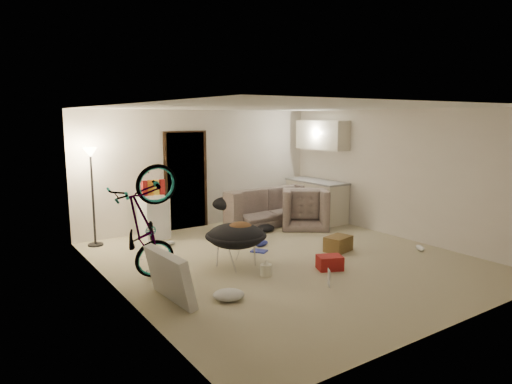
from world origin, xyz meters
TOP-DOWN VIEW (x-y plane):
  - floor at (0.00, 0.00)m, footprint 5.50×6.00m
  - ceiling at (0.00, 0.00)m, footprint 5.50×6.00m
  - wall_back at (0.00, 3.01)m, footprint 5.50×0.02m
  - wall_front at (0.00, -3.01)m, footprint 5.50×0.02m
  - wall_left at (-2.76, 0.00)m, footprint 0.02×6.00m
  - wall_right at (2.76, 0.00)m, footprint 0.02×6.00m
  - doorway at (-0.40, 2.97)m, footprint 0.85×0.10m
  - door_trim at (-0.40, 2.94)m, footprint 0.97×0.04m
  - floor_lamp at (-2.40, 2.65)m, footprint 0.28×0.28m
  - kitchen_counter at (2.43, 2.00)m, footprint 0.60×1.50m
  - counter_top at (2.43, 2.00)m, footprint 0.64×1.54m
  - kitchen_uppers at (2.56, 2.00)m, footprint 0.38×1.40m
  - sofa at (1.21, 2.45)m, footprint 2.13×0.91m
  - armchair at (1.80, 1.70)m, footprint 1.28×1.25m
  - bicycle at (-2.30, 0.31)m, footprint 1.78×0.85m
  - book_asset at (-0.29, -1.37)m, footprint 0.30×0.28m
  - mini_fridge at (-1.29, 2.55)m, footprint 0.51×0.51m
  - snack_box_0 at (-1.46, 2.55)m, footprint 0.11×0.09m
  - snack_box_1 at (-1.34, 2.55)m, footprint 0.11×0.08m
  - snack_box_2 at (-1.22, 2.55)m, footprint 0.11×0.08m
  - snack_box_3 at (-1.10, 2.55)m, footprint 0.11×0.08m
  - saucer_chair at (-0.87, 0.17)m, footprint 0.97×0.97m
  - hoodie at (-0.82, 0.14)m, footprint 0.60×0.55m
  - sofa_drape at (0.26, 2.45)m, footprint 0.61×0.52m
  - tv_box at (-2.30, -0.54)m, footprint 0.32×1.01m
  - drink_case_a at (1.07, -0.12)m, footprint 0.54×0.44m
  - drink_case_b at (0.26, -0.77)m, footprint 0.46×0.40m
  - juicer at (-0.72, -0.44)m, footprint 0.17×0.17m
  - newspaper at (0.37, 2.08)m, footprint 0.60×0.60m
  - book_blue at (-0.12, 0.62)m, footprint 0.32×0.33m
  - book_white at (0.24, 1.09)m, footprint 0.26×0.31m
  - shoe_0 at (0.12, 0.88)m, footprint 0.31×0.16m
  - shoe_1 at (-1.27, 1.88)m, footprint 0.24×0.24m
  - shoe_4 at (2.30, -0.92)m, footprint 0.22×0.28m
  - clothes_lump_b at (0.81, 1.77)m, footprint 0.55×0.52m
  - clothes_lump_c at (-1.65, -0.92)m, footprint 0.53×0.50m

SIDE VIEW (x-z plane):
  - floor at x=0.00m, z-range -0.02..0.00m
  - newspaper at x=0.37m, z-range 0.00..0.01m
  - book_asset at x=-0.29m, z-range 0.00..0.02m
  - book_white at x=0.24m, z-range 0.00..0.02m
  - book_blue at x=-0.12m, z-range 0.00..0.03m
  - shoe_1 at x=-1.27m, z-range 0.00..0.09m
  - shoe_4 at x=2.30m, z-range 0.00..0.10m
  - shoe_0 at x=0.12m, z-range 0.00..0.11m
  - clothes_lump_c at x=-1.65m, z-range 0.00..0.13m
  - clothes_lump_b at x=0.81m, z-range 0.00..0.13m
  - juicer at x=-0.72m, z-range -0.02..0.22m
  - drink_case_b at x=0.26m, z-range 0.00..0.22m
  - drink_case_a at x=1.07m, z-range 0.00..0.27m
  - sofa at x=1.21m, z-range 0.00..0.61m
  - armchair at x=1.80m, z-range 0.00..0.63m
  - tv_box at x=-2.30m, z-range -0.01..0.66m
  - saucer_chair at x=-0.87m, z-range 0.06..0.75m
  - mini_fridge at x=-1.29m, z-range 0.00..0.82m
  - kitchen_counter at x=2.43m, z-range 0.00..0.88m
  - bicycle at x=-2.30m, z-range -0.05..0.96m
  - sofa_drape at x=0.26m, z-range 0.40..0.68m
  - hoodie at x=-0.82m, z-range 0.50..0.72m
  - counter_top at x=2.43m, z-range 0.88..0.92m
  - snack_box_0 at x=-1.46m, z-range 0.85..1.15m
  - snack_box_1 at x=-1.34m, z-range 0.85..1.15m
  - snack_box_2 at x=-1.22m, z-range 0.85..1.15m
  - snack_box_3 at x=-1.10m, z-range 0.85..1.15m
  - doorway at x=-0.40m, z-range 0.00..2.04m
  - door_trim at x=-0.40m, z-range -0.03..2.07m
  - wall_back at x=0.00m, z-range 0.00..2.50m
  - wall_front at x=0.00m, z-range 0.00..2.50m
  - wall_left at x=-2.76m, z-range 0.00..2.50m
  - wall_right at x=2.76m, z-range 0.00..2.50m
  - floor_lamp at x=-2.40m, z-range 0.40..2.21m
  - kitchen_uppers at x=2.56m, z-range 1.62..2.27m
  - ceiling at x=0.00m, z-range 2.50..2.52m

